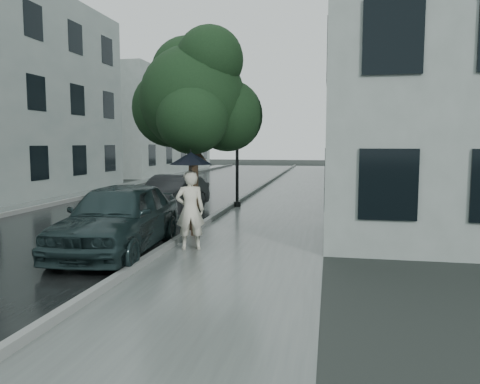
% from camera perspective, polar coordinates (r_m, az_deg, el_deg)
% --- Properties ---
extents(ground, '(120.00, 120.00, 0.00)m').
position_cam_1_polar(ground, '(9.22, -2.70, -9.51)').
color(ground, black).
rests_on(ground, ground).
extents(sidewalk, '(3.50, 60.00, 0.01)m').
position_cam_1_polar(sidewalk, '(20.86, 5.73, -0.80)').
color(sidewalk, slate).
rests_on(sidewalk, ground).
extents(kerb_near, '(0.15, 60.00, 0.15)m').
position_cam_1_polar(kerb_near, '(21.10, 0.79, -0.51)').
color(kerb_near, slate).
rests_on(kerb_near, ground).
extents(asphalt_road, '(6.85, 60.00, 0.00)m').
position_cam_1_polar(asphalt_road, '(21.98, -8.23, -0.49)').
color(asphalt_road, black).
rests_on(asphalt_road, ground).
extents(kerb_far, '(0.15, 60.00, 0.15)m').
position_cam_1_polar(kerb_far, '(23.35, -16.38, -0.12)').
color(kerb_far, slate).
rests_on(kerb_far, ground).
extents(sidewalk_far, '(1.70, 60.00, 0.01)m').
position_cam_1_polar(sidewalk_far, '(23.80, -18.35, -0.24)').
color(sidewalk_far, '#4C5451').
rests_on(sidewalk_far, ground).
extents(building_near, '(7.02, 36.00, 9.00)m').
position_cam_1_polar(building_near, '(28.41, 17.95, 9.82)').
color(building_near, '#94A19D').
rests_on(building_near, ground).
extents(building_far_b, '(7.02, 18.00, 8.00)m').
position_cam_1_polar(building_far_b, '(41.80, -11.55, 7.98)').
color(building_far_b, '#94A19D').
rests_on(building_far_b, ground).
extents(pedestrian, '(0.78, 0.64, 1.83)m').
position_cam_1_polar(pedestrian, '(10.84, -6.10, -2.21)').
color(pedestrian, beige).
rests_on(pedestrian, sidewalk).
extents(umbrella, '(1.19, 1.19, 1.37)m').
position_cam_1_polar(umbrella, '(10.68, -6.01, 4.11)').
color(umbrella, black).
rests_on(umbrella, ground).
extents(street_tree, '(3.60, 3.27, 5.41)m').
position_cam_1_polar(street_tree, '(12.59, -5.65, 11.39)').
color(street_tree, '#332619').
rests_on(street_tree, ground).
extents(lamp_post, '(0.84, 0.41, 5.35)m').
position_cam_1_polar(lamp_post, '(18.05, -0.80, 7.87)').
color(lamp_post, black).
rests_on(lamp_post, ground).
extents(car_near, '(2.16, 4.75, 1.58)m').
position_cam_1_polar(car_near, '(10.92, -14.58, -2.98)').
color(car_near, '#182829').
rests_on(car_near, ground).
extents(car_far, '(1.73, 4.14, 1.33)m').
position_cam_1_polar(car_far, '(16.58, -8.31, -0.28)').
color(car_far, black).
rests_on(car_far, ground).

